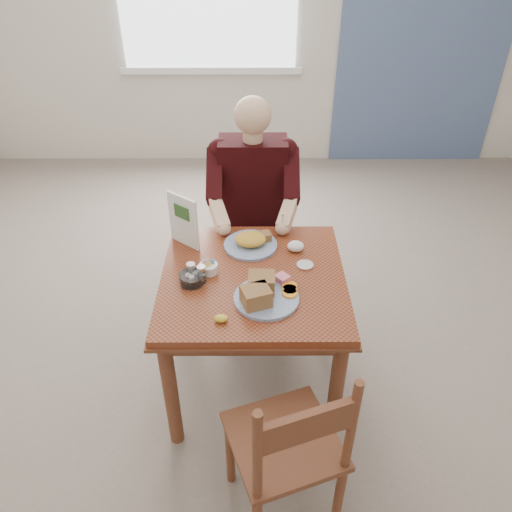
{
  "coord_description": "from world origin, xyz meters",
  "views": [
    {
      "loc": [
        0.01,
        -1.93,
        2.25
      ],
      "look_at": [
        0.01,
        0.0,
        0.87
      ],
      "focal_mm": 35.0,
      "sensor_mm": 36.0,
      "label": 1
    }
  ],
  "objects_px": {
    "diner": "(253,195)",
    "near_plate": "(263,293)",
    "table": "(253,293)",
    "chair_far": "(253,233)",
    "far_plate": "(251,242)",
    "chair_near": "(288,449)"
  },
  "relations": [
    {
      "from": "diner",
      "to": "near_plate",
      "type": "relative_size",
      "value": 3.89
    },
    {
      "from": "table",
      "to": "near_plate",
      "type": "xyz_separation_m",
      "value": [
        0.05,
        -0.17,
        0.15
      ]
    },
    {
      "from": "table",
      "to": "diner",
      "type": "bearing_deg",
      "value": 90.0
    },
    {
      "from": "chair_far",
      "to": "near_plate",
      "type": "xyz_separation_m",
      "value": [
        0.05,
        -0.97,
        0.31
      ]
    },
    {
      "from": "diner",
      "to": "table",
      "type": "bearing_deg",
      "value": -90.0
    },
    {
      "from": "near_plate",
      "to": "table",
      "type": "bearing_deg",
      "value": 105.37
    },
    {
      "from": "near_plate",
      "to": "far_plate",
      "type": "relative_size",
      "value": 1.02
    },
    {
      "from": "diner",
      "to": "near_plate",
      "type": "bearing_deg",
      "value": -86.91
    },
    {
      "from": "table",
      "to": "chair_far",
      "type": "distance_m",
      "value": 0.81
    },
    {
      "from": "chair_far",
      "to": "diner",
      "type": "xyz_separation_m",
      "value": [
        0.0,
        -0.09,
        0.33
      ]
    },
    {
      "from": "table",
      "to": "near_plate",
      "type": "bearing_deg",
      "value": -74.63
    },
    {
      "from": "table",
      "to": "far_plate",
      "type": "bearing_deg",
      "value": 91.88
    },
    {
      "from": "chair_near",
      "to": "far_plate",
      "type": "xyz_separation_m",
      "value": [
        -0.15,
        1.02,
        0.3
      ]
    },
    {
      "from": "chair_far",
      "to": "near_plate",
      "type": "bearing_deg",
      "value": -87.19
    },
    {
      "from": "chair_far",
      "to": "table",
      "type": "bearing_deg",
      "value": -90.0
    },
    {
      "from": "table",
      "to": "chair_near",
      "type": "xyz_separation_m",
      "value": [
        0.14,
        -0.77,
        -0.16
      ]
    },
    {
      "from": "table",
      "to": "near_plate",
      "type": "height_order",
      "value": "near_plate"
    },
    {
      "from": "chair_near",
      "to": "diner",
      "type": "distance_m",
      "value": 1.52
    },
    {
      "from": "chair_far",
      "to": "chair_near",
      "type": "bearing_deg",
      "value": -84.89
    },
    {
      "from": "table",
      "to": "far_plate",
      "type": "distance_m",
      "value": 0.29
    },
    {
      "from": "diner",
      "to": "far_plate",
      "type": "height_order",
      "value": "diner"
    },
    {
      "from": "table",
      "to": "chair_far",
      "type": "relative_size",
      "value": 0.97
    }
  ]
}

